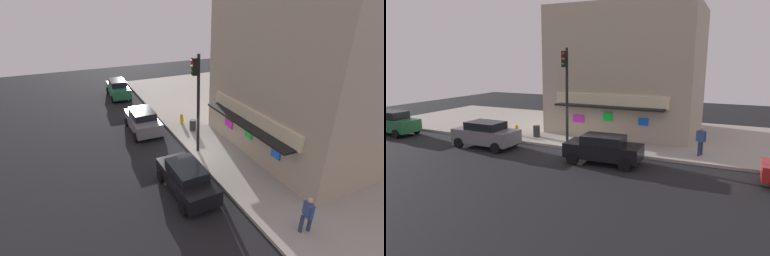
# 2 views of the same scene
# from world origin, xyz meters

# --- Properties ---
(ground_plane) EXTENTS (54.53, 54.53, 0.00)m
(ground_plane) POSITION_xyz_m (0.00, 0.00, 0.00)
(ground_plane) COLOR black
(sidewalk) EXTENTS (36.35, 11.93, 0.16)m
(sidewalk) POSITION_xyz_m (0.00, 5.96, 0.08)
(sidewalk) COLOR #A39E93
(sidewalk) RESTS_ON ground_plane
(corner_building) EXTENTS (10.29, 8.88, 8.97)m
(corner_building) POSITION_xyz_m (2.05, 6.95, 4.64)
(corner_building) COLOR tan
(corner_building) RESTS_ON sidewalk
(traffic_light) EXTENTS (0.32, 0.58, 5.99)m
(traffic_light) POSITION_xyz_m (0.14, 0.40, 3.96)
(traffic_light) COLOR black
(traffic_light) RESTS_ON sidewalk
(fire_hydrant) EXTENTS (0.50, 0.26, 0.77)m
(fire_hydrant) POSITION_xyz_m (-4.27, 1.26, 0.53)
(fire_hydrant) COLOR gold
(fire_hydrant) RESTS_ON sidewalk
(trash_can) EXTENTS (0.47, 0.47, 0.78)m
(trash_can) POSITION_xyz_m (-2.78, 1.50, 0.55)
(trash_can) COLOR #2D2D2D
(trash_can) RESTS_ON sidewalk
(pedestrian) EXTENTS (0.58, 0.54, 1.66)m
(pedestrian) POSITION_xyz_m (8.02, 1.51, 1.07)
(pedestrian) COLOR navy
(pedestrian) RESTS_ON sidewalk
(parked_car_grey) EXTENTS (4.16, 2.08, 1.64)m
(parked_car_grey) POSITION_xyz_m (-4.46, -1.73, 0.85)
(parked_car_grey) COLOR slate
(parked_car_grey) RESTS_ON ground_plane
(parked_car_black) EXTENTS (4.10, 2.03, 1.54)m
(parked_car_black) POSITION_xyz_m (3.45, -1.74, 0.81)
(parked_car_black) COLOR black
(parked_car_black) RESTS_ON ground_plane
(parked_car_green) EXTENTS (4.40, 1.95, 1.73)m
(parked_car_green) POSITION_xyz_m (-13.27, -1.76, 0.88)
(parked_car_green) COLOR #1E6038
(parked_car_green) RESTS_ON ground_plane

